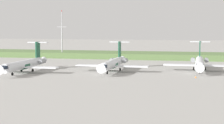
{
  "coord_description": "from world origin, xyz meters",
  "views": [
    {
      "loc": [
        26.35,
        -108.63,
        14.42
      ],
      "look_at": [
        0.0,
        9.59,
        3.0
      ],
      "focal_mm": 62.43,
      "sensor_mm": 36.0,
      "label": 1
    }
  ],
  "objects_px": {
    "regional_jet_third": "(200,63)",
    "antenna_mast": "(62,38)",
    "regional_jet_nearest": "(24,64)",
    "safety_cone_front_marker": "(196,77)",
    "regional_jet_second": "(113,63)"
  },
  "relations": [
    {
      "from": "regional_jet_third",
      "to": "antenna_mast",
      "type": "distance_m",
      "value": 71.65
    },
    {
      "from": "regional_jet_nearest",
      "to": "safety_cone_front_marker",
      "type": "distance_m",
      "value": 51.82
    },
    {
      "from": "regional_jet_nearest",
      "to": "antenna_mast",
      "type": "xyz_separation_m",
      "value": [
        -7.54,
        54.87,
        6.23
      ]
    },
    {
      "from": "regional_jet_nearest",
      "to": "regional_jet_third",
      "type": "height_order",
      "value": "same"
    },
    {
      "from": "regional_jet_second",
      "to": "safety_cone_front_marker",
      "type": "relative_size",
      "value": 56.36
    },
    {
      "from": "regional_jet_nearest",
      "to": "antenna_mast",
      "type": "relative_size",
      "value": 1.47
    },
    {
      "from": "regional_jet_nearest",
      "to": "safety_cone_front_marker",
      "type": "bearing_deg",
      "value": -2.22
    },
    {
      "from": "safety_cone_front_marker",
      "to": "regional_jet_second",
      "type": "bearing_deg",
      "value": 157.02
    },
    {
      "from": "regional_jet_third",
      "to": "antenna_mast",
      "type": "bearing_deg",
      "value": 147.62
    },
    {
      "from": "regional_jet_nearest",
      "to": "safety_cone_front_marker",
      "type": "relative_size",
      "value": 56.36
    },
    {
      "from": "regional_jet_second",
      "to": "safety_cone_front_marker",
      "type": "distance_m",
      "value": 27.99
    },
    {
      "from": "regional_jet_third",
      "to": "safety_cone_front_marker",
      "type": "distance_m",
      "value": 18.82
    },
    {
      "from": "regional_jet_second",
      "to": "regional_jet_third",
      "type": "height_order",
      "value": "same"
    },
    {
      "from": "regional_jet_second",
      "to": "safety_cone_front_marker",
      "type": "xyz_separation_m",
      "value": [
        25.69,
        -10.89,
        -2.26
      ]
    },
    {
      "from": "antenna_mast",
      "to": "safety_cone_front_marker",
      "type": "distance_m",
      "value": 82.59
    }
  ]
}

